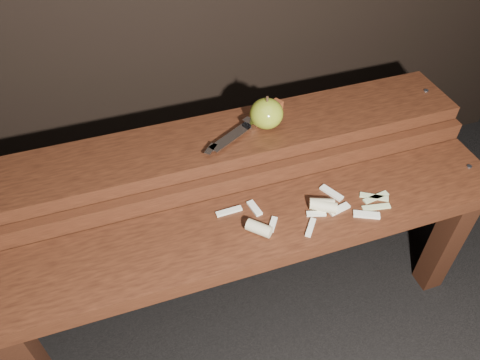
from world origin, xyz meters
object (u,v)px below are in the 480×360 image
object	(u,v)px
bench_front_tier	(257,245)
apple	(266,114)
knife	(257,119)
bench_rear_tier	(226,162)

from	to	relation	value
bench_front_tier	apple	bearing A→B (deg)	65.76
knife	apple	bearing A→B (deg)	-50.51
bench_front_tier	bench_rear_tier	bearing A→B (deg)	90.00
bench_rear_tier	apple	size ratio (longest dim) A/B	14.21
bench_front_tier	knife	size ratio (longest dim) A/B	4.99
bench_rear_tier	knife	size ratio (longest dim) A/B	4.99
bench_front_tier	bench_rear_tier	world-z (taller)	bench_rear_tier
bench_front_tier	apple	size ratio (longest dim) A/B	14.21
bench_front_tier	bench_rear_tier	xyz separation A→B (m)	(0.00, 0.23, 0.06)
bench_rear_tier	knife	bearing A→B (deg)	15.03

